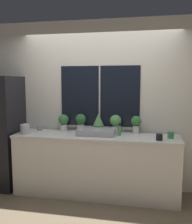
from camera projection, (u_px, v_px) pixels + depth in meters
ground_plane at (92, 203)px, 3.58m from camera, size 14.00×14.00×0.00m
wall_back at (100, 105)px, 4.06m from camera, size 8.00×0.09×2.70m
wall_left at (2, 100)px, 5.32m from camera, size 0.06×7.00×2.70m
counter at (96, 165)px, 3.81m from camera, size 2.48×0.61×0.93m
sink at (97, 132)px, 3.77m from camera, size 0.56×0.41×0.27m
potted_plant_far_left at (64, 121)px, 4.07m from camera, size 0.17×0.17×0.27m
potted_plant_left at (81, 121)px, 4.01m from camera, size 0.17×0.17×0.29m
potted_plant_center at (98, 122)px, 3.95m from camera, size 0.17×0.17×0.30m
potted_plant_right at (116, 122)px, 3.90m from camera, size 0.18×0.18×0.28m
potted_plant_far_right at (136, 123)px, 3.84m from camera, size 0.16×0.16×0.28m
soap_bottle at (119, 130)px, 3.71m from camera, size 0.05×0.05×0.19m
mug_black at (159, 137)px, 3.42m from camera, size 0.09×0.09×0.09m
mug_green at (171, 135)px, 3.53m from camera, size 0.09×0.09×0.09m
mug_grey at (40, 128)px, 4.12m from camera, size 0.09×0.09×0.08m
kettle at (25, 129)px, 3.84m from camera, size 0.14×0.14×0.16m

